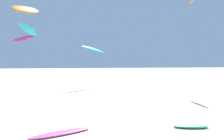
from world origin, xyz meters
TOP-DOWN VIEW (x-y plane):
  - flying_kite_1 at (-17.80, 53.72)m, footprint 5.20×6.77m
  - flying_kite_2 at (-16.99, 55.04)m, footprint 4.93×11.91m
  - flying_kite_4 at (-12.89, 33.67)m, footprint 5.02×4.70m
  - flying_kite_5 at (-1.93, 55.28)m, footprint 6.68×11.47m
  - grounded_kite_1 at (6.31, 18.35)m, footprint 3.63×1.80m
  - grounded_kite_2 at (-6.40, 17.58)m, footprint 5.89×4.01m

SIDE VIEW (x-z plane):
  - grounded_kite_2 at x=-6.40m, z-range 0.00..0.26m
  - grounded_kite_1 at x=6.31m, z-range 0.00..0.31m
  - flying_kite_5 at x=-1.93m, z-range 3.76..13.74m
  - flying_kite_1 at x=-17.80m, z-range 4.97..17.38m
  - flying_kite_2 at x=-16.99m, z-range 5.89..20.73m
  - flying_kite_4 at x=-12.89m, z-range 6.61..21.54m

